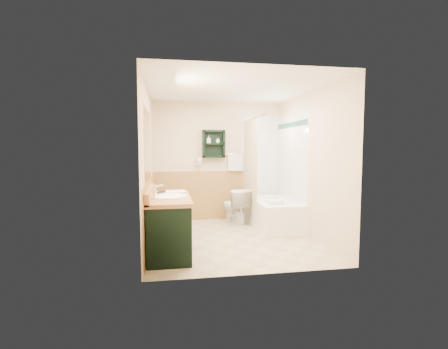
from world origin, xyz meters
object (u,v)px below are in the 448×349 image
at_px(vanity_book, 157,186).
at_px(soap_bottle_a, 209,141).
at_px(vanity, 169,225).
at_px(soap_bottle_b, 218,141).
at_px(toilet, 234,206).
at_px(bathtub, 274,213).
at_px(hair_dryer, 199,161).
at_px(wall_shelf, 214,144).

height_order(vanity_book, soap_bottle_a, soap_bottle_a).
relative_size(vanity, soap_bottle_b, 12.01).
height_order(toilet, soap_bottle_a, soap_bottle_a).
bearing_deg(soap_bottle_a, soap_bottle_b, 0.00).
height_order(bathtub, soap_bottle_a, soap_bottle_a).
relative_size(hair_dryer, toilet, 0.35).
xyz_separation_m(wall_shelf, soap_bottle_b, (0.08, -0.01, 0.06)).
height_order(vanity, soap_bottle_b, soap_bottle_b).
distance_m(vanity, soap_bottle_b, 2.51).
bearing_deg(toilet, wall_shelf, -61.83).
bearing_deg(toilet, soap_bottle_b, -69.06).
xyz_separation_m(vanity, bathtub, (1.92, 1.23, -0.14)).
bearing_deg(toilet, hair_dryer, -46.67).
bearing_deg(bathtub, hair_dryer, 150.10).
xyz_separation_m(vanity, soap_bottle_b, (0.98, 1.97, 1.21)).
distance_m(hair_dryer, soap_bottle_a, 0.45).
distance_m(vanity_book, soap_bottle_a, 1.97).
height_order(wall_shelf, vanity, wall_shelf).
relative_size(vanity, soap_bottle_a, 8.54).
height_order(vanity, soap_bottle_a, soap_bottle_a).
distance_m(vanity, soap_bottle_a, 2.44).
distance_m(vanity_book, soap_bottle_b, 2.07).
relative_size(bathtub, vanity_book, 6.63).
xyz_separation_m(toilet, soap_bottle_b, (-0.27, 0.37, 1.27)).
distance_m(soap_bottle_a, soap_bottle_b, 0.18).
distance_m(hair_dryer, bathtub, 1.80).
bearing_deg(wall_shelf, toilet, -46.39).
height_order(hair_dryer, bathtub, hair_dryer).
relative_size(wall_shelf, soap_bottle_a, 3.74).
xyz_separation_m(vanity_book, soap_bottle_b, (1.14, 1.57, 0.70)).
xyz_separation_m(soap_bottle_a, soap_bottle_b, (0.18, 0.00, 0.01)).
xyz_separation_m(hair_dryer, vanity, (-0.59, -2.00, -0.80)).
bearing_deg(vanity, hair_dryer, 73.40).
xyz_separation_m(hair_dryer, toilet, (0.65, -0.40, -0.86)).
distance_m(hair_dryer, soap_bottle_b, 0.56).
distance_m(toilet, soap_bottle_b, 1.34).
bearing_deg(vanity, bathtub, 32.71).
height_order(toilet, vanity_book, vanity_book).
bearing_deg(soap_bottle_a, vanity_book, -121.48).
bearing_deg(soap_bottle_a, bathtub, -33.15).
bearing_deg(soap_bottle_a, vanity, -112.13).
bearing_deg(hair_dryer, toilet, -31.24).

